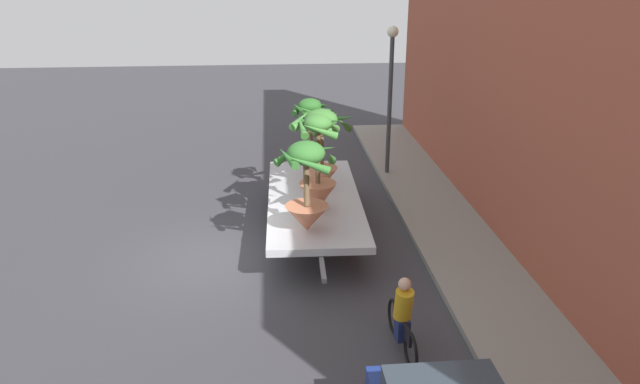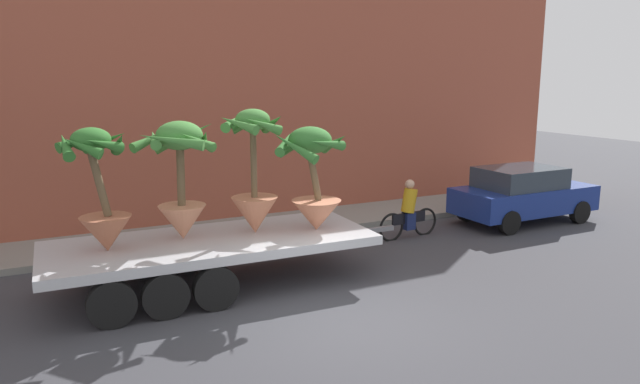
{
  "view_description": "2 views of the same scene",
  "coord_description": "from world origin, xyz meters",
  "px_view_note": "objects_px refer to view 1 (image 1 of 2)",
  "views": [
    {
      "loc": [
        13.42,
        1.37,
        6.85
      ],
      "look_at": [
        0.18,
        2.51,
        1.76
      ],
      "focal_mm": 33.83,
      "sensor_mm": 36.0,
      "label": 1
    },
    {
      "loc": [
        -4.4,
        -8.08,
        4.05
      ],
      "look_at": [
        1.08,
        2.92,
        1.59
      ],
      "focal_mm": 32.45,
      "sensor_mm": 36.0,
      "label": 2
    }
  ],
  "objects_px": {
    "flatbed_trailer": "(314,201)",
    "cyclist": "(403,318)",
    "potted_palm_front": "(318,171)",
    "potted_palm_extra": "(310,140)",
    "potted_palm_middle": "(307,187)",
    "street_lamp": "(391,82)",
    "potted_palm_rear": "(322,147)"
  },
  "relations": [
    {
      "from": "potted_palm_middle",
      "to": "potted_palm_rear",
      "type": "bearing_deg",
      "value": 167.41
    },
    {
      "from": "potted_palm_middle",
      "to": "street_lamp",
      "type": "xyz_separation_m",
      "value": [
        -6.26,
        3.13,
        1.2
      ]
    },
    {
      "from": "flatbed_trailer",
      "to": "potted_palm_middle",
      "type": "height_order",
      "value": "potted_palm_middle"
    },
    {
      "from": "flatbed_trailer",
      "to": "potted_palm_front",
      "type": "xyz_separation_m",
      "value": [
        1.15,
        0.02,
        1.25
      ]
    },
    {
      "from": "potted_palm_front",
      "to": "potted_palm_extra",
      "type": "bearing_deg",
      "value": 179.64
    },
    {
      "from": "potted_palm_extra",
      "to": "street_lamp",
      "type": "bearing_deg",
      "value": 129.59
    },
    {
      "from": "potted_palm_middle",
      "to": "potted_palm_extra",
      "type": "relative_size",
      "value": 0.95
    },
    {
      "from": "potted_palm_extra",
      "to": "potted_palm_front",
      "type": "bearing_deg",
      "value": -0.36
    },
    {
      "from": "flatbed_trailer",
      "to": "potted_palm_rear",
      "type": "bearing_deg",
      "value": 134.89
    },
    {
      "from": "flatbed_trailer",
      "to": "potted_palm_middle",
      "type": "bearing_deg",
      "value": -8.07
    },
    {
      "from": "potted_palm_middle",
      "to": "potted_palm_front",
      "type": "bearing_deg",
      "value": 162.85
    },
    {
      "from": "flatbed_trailer",
      "to": "street_lamp",
      "type": "height_order",
      "value": "street_lamp"
    },
    {
      "from": "potted_palm_front",
      "to": "cyclist",
      "type": "distance_m",
      "value": 4.93
    },
    {
      "from": "flatbed_trailer",
      "to": "potted_palm_extra",
      "type": "xyz_separation_m",
      "value": [
        -1.7,
        0.04,
        1.23
      ]
    },
    {
      "from": "potted_palm_front",
      "to": "potted_palm_extra",
      "type": "xyz_separation_m",
      "value": [
        -2.85,
        0.02,
        -0.02
      ]
    },
    {
      "from": "potted_palm_middle",
      "to": "potted_palm_front",
      "type": "relative_size",
      "value": 0.86
    },
    {
      "from": "potted_palm_rear",
      "to": "street_lamp",
      "type": "relative_size",
      "value": 0.47
    },
    {
      "from": "cyclist",
      "to": "street_lamp",
      "type": "xyz_separation_m",
      "value": [
        -9.72,
        1.58,
        2.56
      ]
    },
    {
      "from": "potted_palm_front",
      "to": "potted_palm_extra",
      "type": "relative_size",
      "value": 1.11
    },
    {
      "from": "cyclist",
      "to": "flatbed_trailer",
      "type": "bearing_deg",
      "value": -167.93
    },
    {
      "from": "potted_palm_rear",
      "to": "potted_palm_front",
      "type": "xyz_separation_m",
      "value": [
        1.39,
        -0.21,
        -0.18
      ]
    },
    {
      "from": "potted_palm_front",
      "to": "flatbed_trailer",
      "type": "bearing_deg",
      "value": -178.76
    },
    {
      "from": "potted_palm_rear",
      "to": "street_lamp",
      "type": "distance_m",
      "value": 4.65
    },
    {
      "from": "flatbed_trailer",
      "to": "cyclist",
      "type": "distance_m",
      "value": 5.86
    },
    {
      "from": "potted_palm_extra",
      "to": "cyclist",
      "type": "distance_m",
      "value": 7.64
    },
    {
      "from": "potted_palm_extra",
      "to": "potted_palm_middle",
      "type": "bearing_deg",
      "value": -5.26
    },
    {
      "from": "potted_palm_rear",
      "to": "potted_palm_front",
      "type": "distance_m",
      "value": 1.42
    },
    {
      "from": "potted_palm_middle",
      "to": "cyclist",
      "type": "relative_size",
      "value": 1.15
    },
    {
      "from": "flatbed_trailer",
      "to": "potted_palm_extra",
      "type": "bearing_deg",
      "value": 178.56
    },
    {
      "from": "potted_palm_rear",
      "to": "cyclist",
      "type": "bearing_deg",
      "value": 9.39
    },
    {
      "from": "potted_palm_middle",
      "to": "flatbed_trailer",
      "type": "bearing_deg",
      "value": 171.93
    },
    {
      "from": "street_lamp",
      "to": "potted_palm_extra",
      "type": "bearing_deg",
      "value": -50.41
    }
  ]
}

